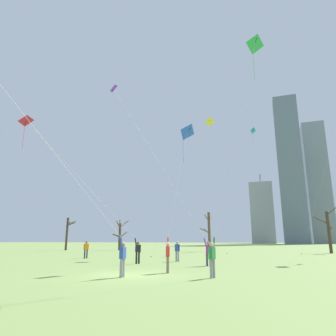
% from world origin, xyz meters
% --- Properties ---
extents(ground_plane, '(400.00, 400.00, 0.00)m').
position_xyz_m(ground_plane, '(0.00, 0.00, 0.00)').
color(ground_plane, '#7A934C').
extents(kite_flyer_foreground_left_blue, '(0.73, 5.67, 10.34)m').
position_xyz_m(kite_flyer_foreground_left_blue, '(1.47, 2.71, 2.86)').
color(kite_flyer_foreground_left_blue, '#726656').
rests_on(kite_flyer_foreground_left_blue, ground).
extents(kite_flyer_midfield_left_green, '(3.32, 4.81, 15.30)m').
position_xyz_m(kite_flyer_midfield_left_green, '(4.80, 1.16, 4.09)').
color(kite_flyer_midfield_left_green, gray).
rests_on(kite_flyer_midfield_left_green, ground).
extents(kite_flyer_far_back_purple, '(8.87, 0.57, 15.34)m').
position_xyz_m(kite_flyer_far_back_purple, '(1.33, 6.87, 3.23)').
color(kite_flyer_far_back_purple, '#33384C').
rests_on(kite_flyer_far_back_purple, ground).
extents(kite_flyer_midfield_center_red, '(7.22, 6.15, 10.61)m').
position_xyz_m(kite_flyer_midfield_center_red, '(-3.94, 5.92, 2.63)').
color(kite_flyer_midfield_center_red, black).
rests_on(kite_flyer_midfield_center_red, ground).
extents(kite_flyer_foreground_right_pink, '(3.96, 12.94, 12.56)m').
position_xyz_m(kite_flyer_foreground_right_pink, '(-0.42, -2.71, 2.56)').
color(kite_flyer_foreground_right_pink, gray).
rests_on(kite_flyer_foreground_right_pink, ground).
extents(bystander_far_off_by_trees, '(0.38, 0.40, 1.62)m').
position_xyz_m(bystander_far_off_by_trees, '(-10.34, 11.56, 0.90)').
color(bystander_far_off_by_trees, '#33384C').
rests_on(bystander_far_off_by_trees, ground).
extents(bystander_strolling_midfield, '(0.48, 0.32, 1.62)m').
position_xyz_m(bystander_strolling_midfield, '(-0.65, 10.25, 0.90)').
color(bystander_strolling_midfield, gray).
rests_on(bystander_strolling_midfield, ground).
extents(distant_kite_drifting_right_teal, '(4.47, 7.35, 19.38)m').
position_xyz_m(distant_kite_drifting_right_teal, '(4.76, 32.55, 17.29)').
color(distant_kite_drifting_right_teal, teal).
rests_on(distant_kite_drifting_right_teal, ground).
extents(distant_kite_drifting_left_yellow, '(6.29, 5.63, 16.95)m').
position_xyz_m(distant_kite_drifting_left_yellow, '(-0.03, 20.87, 15.24)').
color(distant_kite_drifting_left_yellow, yellow).
rests_on(distant_kite_drifting_left_yellow, ground).
extents(bare_tree_center, '(2.34, 3.06, 5.22)m').
position_xyz_m(bare_tree_center, '(-18.82, 34.33, 2.61)').
color(bare_tree_center, '#4C3828').
rests_on(bare_tree_center, ground).
extents(bare_tree_left_of_center, '(3.10, 1.39, 6.17)m').
position_xyz_m(bare_tree_left_of_center, '(14.05, 32.09, 2.97)').
color(bare_tree_left_of_center, '#423326').
rests_on(bare_tree_left_of_center, ground).
extents(bare_tree_far_right_edge, '(1.44, 3.01, 5.58)m').
position_xyz_m(bare_tree_far_right_edge, '(-27.32, 30.93, 3.06)').
color(bare_tree_far_right_edge, '#423326').
rests_on(bare_tree_far_right_edge, ground).
extents(bare_tree_right_of_center, '(1.93, 3.06, 5.99)m').
position_xyz_m(bare_tree_right_of_center, '(-2.54, 32.92, 3.16)').
color(bare_tree_right_of_center, brown).
rests_on(bare_tree_right_of_center, ground).
extents(skyline_short_annex, '(10.47, 10.91, 60.52)m').
position_xyz_m(skyline_short_annex, '(29.61, 150.75, 30.26)').
color(skyline_short_annex, gray).
rests_on(skyline_short_annex, ground).
extents(skyline_squat_block, '(10.51, 10.36, 69.32)m').
position_xyz_m(skyline_squat_block, '(16.44, 134.22, 34.66)').
color(skyline_squat_block, slate).
rests_on(skyline_squat_block, ground).
extents(skyline_tall_tower, '(11.39, 11.95, 35.83)m').
position_xyz_m(skyline_tall_tower, '(2.09, 149.68, 15.41)').
color(skyline_tall_tower, '#9EA3AD').
rests_on(skyline_tall_tower, ground).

